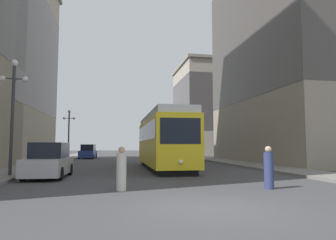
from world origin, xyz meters
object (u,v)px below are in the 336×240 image
(transit_bus, at_px, (169,143))
(pedestrian_crossing_far, at_px, (269,169))
(lamp_post_left_far, at_px, (69,127))
(streetcar, at_px, (163,140))
(parked_car_left_mid, at_px, (49,161))
(lamp_post_left_near, at_px, (13,99))
(pedestrian_crossing_near, at_px, (121,170))
(parked_car_left_near, at_px, (88,152))

(transit_bus, xyz_separation_m, pedestrian_crossing_far, (-0.52, -24.55, -1.18))
(transit_bus, relative_size, lamp_post_left_far, 1.99)
(streetcar, bearing_deg, pedestrian_crossing_far, -77.09)
(pedestrian_crossing_far, height_order, lamp_post_left_far, lamp_post_left_far)
(parked_car_left_mid, xyz_separation_m, lamp_post_left_near, (-1.90, 0.02, 3.22))
(transit_bus, height_order, lamp_post_left_far, lamp_post_left_far)
(pedestrian_crossing_near, relative_size, pedestrian_crossing_far, 0.99)
(transit_bus, relative_size, pedestrian_crossing_far, 6.87)
(transit_bus, bearing_deg, parked_car_left_mid, -118.73)
(streetcar, xyz_separation_m, lamp_post_left_near, (-8.73, -4.98, 1.96))
(lamp_post_left_near, relative_size, lamp_post_left_far, 1.06)
(streetcar, height_order, pedestrian_crossing_far, streetcar)
(parked_car_left_near, height_order, lamp_post_left_near, lamp_post_left_near)
(lamp_post_left_near, bearing_deg, pedestrian_crossing_near, -44.16)
(parked_car_left_near, xyz_separation_m, lamp_post_left_far, (-1.90, -4.21, 3.02))
(parked_car_left_near, xyz_separation_m, lamp_post_left_near, (-1.90, -24.17, 3.22))
(parked_car_left_mid, bearing_deg, lamp_post_left_far, 96.80)
(streetcar, bearing_deg, pedestrian_crossing_near, -106.96)
(parked_car_left_mid, relative_size, pedestrian_crossing_near, 2.77)
(pedestrian_crossing_near, height_order, lamp_post_left_far, lamp_post_left_far)
(streetcar, xyz_separation_m, parked_car_left_mid, (-6.83, -4.99, -1.26))
(parked_car_left_near, bearing_deg, lamp_post_left_near, -91.18)
(pedestrian_crossing_far, bearing_deg, lamp_post_left_near, -46.55)
(lamp_post_left_near, bearing_deg, transit_bus, 58.11)
(transit_bus, height_order, parked_car_left_near, transit_bus)
(lamp_post_left_far, bearing_deg, pedestrian_crossing_far, -66.67)
(transit_bus, distance_m, pedestrian_crossing_far, 24.59)
(streetcar, relative_size, pedestrian_crossing_near, 7.52)
(parked_car_left_mid, xyz_separation_m, lamp_post_left_far, (-1.90, 19.98, 3.02))
(lamp_post_left_far, bearing_deg, transit_bus, -6.12)
(streetcar, distance_m, lamp_post_left_far, 17.44)
(pedestrian_crossing_far, height_order, lamp_post_left_near, lamp_post_left_near)
(parked_car_left_near, bearing_deg, lamp_post_left_far, -111.02)
(parked_car_left_mid, bearing_deg, pedestrian_crossing_far, -30.88)
(parked_car_left_mid, bearing_deg, streetcar, 37.51)
(parked_car_left_mid, height_order, pedestrian_crossing_near, parked_car_left_mid)
(pedestrian_crossing_far, xyz_separation_m, lamp_post_left_near, (-11.13, 5.83, 3.30))
(lamp_post_left_near, bearing_deg, streetcar, 29.67)
(transit_bus, bearing_deg, lamp_post_left_near, -123.14)
(parked_car_left_mid, relative_size, lamp_post_left_near, 0.75)
(pedestrian_crossing_near, relative_size, lamp_post_left_near, 0.27)
(pedestrian_crossing_near, relative_size, lamp_post_left_far, 0.29)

